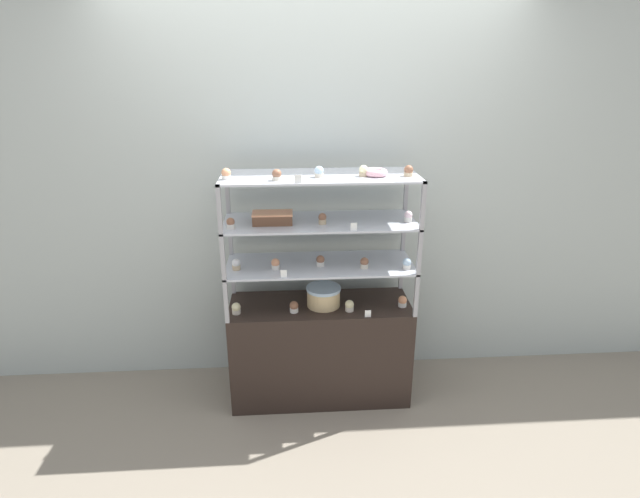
# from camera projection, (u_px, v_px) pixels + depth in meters

# --- Properties ---
(ground_plane) EXTENTS (20.00, 20.00, 0.00)m
(ground_plane) POSITION_uv_depth(u_px,v_px,m) (320.00, 392.00, 3.34)
(ground_plane) COLOR gray
(back_wall) EXTENTS (8.00, 0.05, 2.60)m
(back_wall) POSITION_uv_depth(u_px,v_px,m) (316.00, 189.00, 3.21)
(back_wall) COLOR #A8B2AD
(back_wall) RESTS_ON ground_plane
(display_base) EXTENTS (1.12, 0.42, 0.65)m
(display_base) POSITION_uv_depth(u_px,v_px,m) (320.00, 349.00, 3.22)
(display_base) COLOR black
(display_base) RESTS_ON ground_plane
(display_riser_lower) EXTENTS (1.12, 0.42, 0.27)m
(display_riser_lower) POSITION_uv_depth(u_px,v_px,m) (320.00, 267.00, 3.02)
(display_riser_lower) COLOR #99999E
(display_riser_lower) RESTS_ON display_base
(display_riser_middle) EXTENTS (1.12, 0.42, 0.27)m
(display_riser_middle) POSITION_uv_depth(u_px,v_px,m) (320.00, 224.00, 2.92)
(display_riser_middle) COLOR #99999E
(display_riser_middle) RESTS_ON display_riser_lower
(display_riser_upper) EXTENTS (1.12, 0.42, 0.27)m
(display_riser_upper) POSITION_uv_depth(u_px,v_px,m) (320.00, 178.00, 2.83)
(display_riser_upper) COLOR #99999E
(display_riser_upper) RESTS_ON display_riser_middle
(layer_cake_centerpiece) EXTENTS (0.21, 0.21, 0.12)m
(layer_cake_centerpiece) POSITION_uv_depth(u_px,v_px,m) (324.00, 296.00, 3.07)
(layer_cake_centerpiece) COLOR #DBBC84
(layer_cake_centerpiece) RESTS_ON display_base
(sheet_cake_frosted) EXTENTS (0.23, 0.13, 0.07)m
(sheet_cake_frosted) POSITION_uv_depth(u_px,v_px,m) (273.00, 218.00, 2.86)
(sheet_cake_frosted) COLOR brown
(sheet_cake_frosted) RESTS_ON display_riser_middle
(cupcake_0) EXTENTS (0.05, 0.05, 0.07)m
(cupcake_0) POSITION_uv_depth(u_px,v_px,m) (236.00, 308.00, 2.98)
(cupcake_0) COLOR beige
(cupcake_0) RESTS_ON display_base
(cupcake_1) EXTENTS (0.05, 0.05, 0.07)m
(cupcake_1) POSITION_uv_depth(u_px,v_px,m) (294.00, 307.00, 2.99)
(cupcake_1) COLOR white
(cupcake_1) RESTS_ON display_base
(cupcake_2) EXTENTS (0.05, 0.05, 0.07)m
(cupcake_2) POSITION_uv_depth(u_px,v_px,m) (349.00, 306.00, 3.01)
(cupcake_2) COLOR beige
(cupcake_2) RESTS_ON display_base
(cupcake_3) EXTENTS (0.05, 0.05, 0.07)m
(cupcake_3) POSITION_uv_depth(u_px,v_px,m) (402.00, 301.00, 3.06)
(cupcake_3) COLOR white
(cupcake_3) RESTS_ON display_base
(price_tag_0) EXTENTS (0.04, 0.00, 0.04)m
(price_tag_0) POSITION_uv_depth(u_px,v_px,m) (368.00, 314.00, 2.94)
(price_tag_0) COLOR white
(price_tag_0) RESTS_ON display_base
(cupcake_4) EXTENTS (0.05, 0.05, 0.07)m
(cupcake_4) POSITION_uv_depth(u_px,v_px,m) (236.00, 264.00, 2.92)
(cupcake_4) COLOR #CCB28C
(cupcake_4) RESTS_ON display_riser_lower
(cupcake_5) EXTENTS (0.05, 0.05, 0.07)m
(cupcake_5) POSITION_uv_depth(u_px,v_px,m) (275.00, 264.00, 2.92)
(cupcake_5) COLOR white
(cupcake_5) RESTS_ON display_riser_lower
(cupcake_6) EXTENTS (0.05, 0.05, 0.07)m
(cupcake_6) POSITION_uv_depth(u_px,v_px,m) (320.00, 261.00, 2.97)
(cupcake_6) COLOR white
(cupcake_6) RESTS_ON display_riser_lower
(cupcake_7) EXTENTS (0.05, 0.05, 0.07)m
(cupcake_7) POSITION_uv_depth(u_px,v_px,m) (364.00, 263.00, 2.94)
(cupcake_7) COLOR beige
(cupcake_7) RESTS_ON display_riser_lower
(cupcake_8) EXTENTS (0.05, 0.05, 0.07)m
(cupcake_8) POSITION_uv_depth(u_px,v_px,m) (407.00, 264.00, 2.93)
(cupcake_8) COLOR white
(cupcake_8) RESTS_ON display_riser_lower
(price_tag_1) EXTENTS (0.04, 0.00, 0.04)m
(price_tag_1) POSITION_uv_depth(u_px,v_px,m) (284.00, 274.00, 2.81)
(price_tag_1) COLOR white
(price_tag_1) RESTS_ON display_riser_lower
(cupcake_9) EXTENTS (0.05, 0.05, 0.06)m
(cupcake_9) POSITION_uv_depth(u_px,v_px,m) (231.00, 223.00, 2.77)
(cupcake_9) COLOR white
(cupcake_9) RESTS_ON display_riser_middle
(cupcake_10) EXTENTS (0.05, 0.05, 0.06)m
(cupcake_10) POSITION_uv_depth(u_px,v_px,m) (322.00, 219.00, 2.85)
(cupcake_10) COLOR #CCB28C
(cupcake_10) RESTS_ON display_riser_middle
(cupcake_11) EXTENTS (0.05, 0.05, 0.06)m
(cupcake_11) POSITION_uv_depth(u_px,v_px,m) (408.00, 216.00, 2.89)
(cupcake_11) COLOR white
(cupcake_11) RESTS_ON display_riser_middle
(price_tag_2) EXTENTS (0.04, 0.00, 0.04)m
(price_tag_2) POSITION_uv_depth(u_px,v_px,m) (354.00, 227.00, 2.74)
(price_tag_2) COLOR white
(price_tag_2) RESTS_ON display_riser_middle
(cupcake_12) EXTENTS (0.05, 0.05, 0.06)m
(cupcake_12) POSITION_uv_depth(u_px,v_px,m) (226.00, 174.00, 2.71)
(cupcake_12) COLOR white
(cupcake_12) RESTS_ON display_riser_upper
(cupcake_13) EXTENTS (0.05, 0.05, 0.06)m
(cupcake_13) POSITION_uv_depth(u_px,v_px,m) (277.00, 175.00, 2.69)
(cupcake_13) COLOR beige
(cupcake_13) RESTS_ON display_riser_upper
(cupcake_14) EXTENTS (0.05, 0.05, 0.06)m
(cupcake_14) POSITION_uv_depth(u_px,v_px,m) (319.00, 172.00, 2.77)
(cupcake_14) COLOR beige
(cupcake_14) RESTS_ON display_riser_upper
(cupcake_15) EXTENTS (0.05, 0.05, 0.06)m
(cupcake_15) POSITION_uv_depth(u_px,v_px,m) (364.00, 171.00, 2.79)
(cupcake_15) COLOR #CCB28C
(cupcake_15) RESTS_ON display_riser_upper
(cupcake_16) EXTENTS (0.05, 0.05, 0.06)m
(cupcake_16) POSITION_uv_depth(u_px,v_px,m) (409.00, 171.00, 2.79)
(cupcake_16) COLOR #CCB28C
(cupcake_16) RESTS_ON display_riser_upper
(price_tag_3) EXTENTS (0.04, 0.00, 0.04)m
(price_tag_3) POSITION_uv_depth(u_px,v_px,m) (298.00, 179.00, 2.63)
(price_tag_3) COLOR white
(price_tag_3) RESTS_ON display_riser_upper
(donut_glazed) EXTENTS (0.13, 0.13, 0.04)m
(donut_glazed) POSITION_uv_depth(u_px,v_px,m) (376.00, 172.00, 2.80)
(donut_glazed) COLOR #EFB2BC
(donut_glazed) RESTS_ON display_riser_upper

